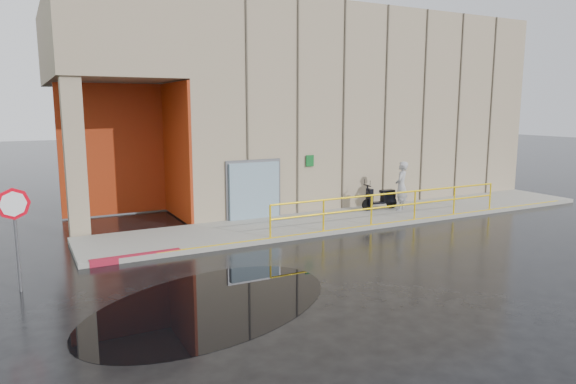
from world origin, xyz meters
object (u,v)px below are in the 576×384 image
red_curb (136,257)px  scooter (380,192)px  stop_sign (14,216)px  person (401,186)px

red_curb → scooter: bearing=11.6°
scooter → red_curb: scooter is taller
stop_sign → scooter: bearing=22.1°
stop_sign → red_curb: size_ratio=0.98×
red_curb → person: bearing=8.2°
person → stop_sign: bearing=-24.2°
scooter → red_curb: bearing=-164.1°
person → red_curb: bearing=-27.6°
person → scooter: 0.83m
person → red_curb: size_ratio=0.79×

